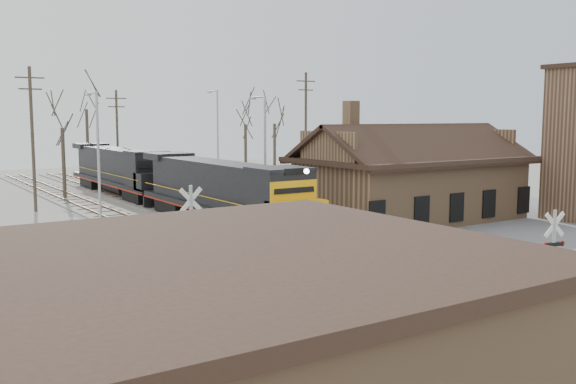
# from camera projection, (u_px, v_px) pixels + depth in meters

# --- Properties ---
(ground) EXTENTS (140.00, 140.00, 0.00)m
(ground) POSITION_uv_depth(u_px,v_px,m) (402.00, 283.00, 26.70)
(ground) COLOR gray
(ground) RESTS_ON ground
(road) EXTENTS (60.00, 9.00, 0.03)m
(road) POSITION_uv_depth(u_px,v_px,m) (403.00, 283.00, 26.70)
(road) COLOR slate
(road) RESTS_ON ground
(parking_lot) EXTENTS (22.00, 26.00, 0.03)m
(parking_lot) POSITION_uv_depth(u_px,v_px,m) (572.00, 228.00, 39.80)
(parking_lot) COLOR slate
(parking_lot) RESTS_ON ground
(track_main) EXTENTS (3.40, 90.00, 0.24)m
(track_main) POSITION_uv_depth(u_px,v_px,m) (232.00, 229.00, 39.16)
(track_main) COLOR gray
(track_main) RESTS_ON ground
(track_siding) EXTENTS (3.40, 90.00, 0.24)m
(track_siding) POSITION_uv_depth(u_px,v_px,m) (162.00, 236.00, 36.71)
(track_siding) COLOR gray
(track_siding) RESTS_ON ground
(depot) EXTENTS (15.20, 9.31, 7.90)m
(depot) POSITION_uv_depth(u_px,v_px,m) (411.00, 184.00, 42.91)
(depot) COLOR #9D7451
(depot) RESTS_ON ground
(commercial_building) EXTENTS (12.40, 10.40, 4.30)m
(commercial_building) POSITION_uv_depth(u_px,v_px,m) (201.00, 357.00, 12.73)
(commercial_building) COLOR #9D7451
(commercial_building) RESTS_ON ground
(locomotive_lead) EXTENTS (2.87, 19.21, 4.26)m
(locomotive_lead) POSITION_uv_depth(u_px,v_px,m) (224.00, 192.00, 39.68)
(locomotive_lead) COLOR black
(locomotive_lead) RESTS_ON ground
(locomotive_trailing) EXTENTS (2.87, 19.21, 4.04)m
(locomotive_trailing) POSITION_uv_depth(u_px,v_px,m) (121.00, 170.00, 55.88)
(locomotive_trailing) COLOR black
(locomotive_trailing) RESTS_ON ground
(crossbuck_near) EXTENTS (1.02, 0.28, 3.58)m
(crossbuck_near) POSITION_uv_depth(u_px,v_px,m) (553.00, 261.00, 23.14)
(crossbuck_near) COLOR #A5A8AD
(crossbuck_near) RESTS_ON ground
(crossbuck_far) EXTENTS (1.17, 0.31, 4.10)m
(crossbuck_far) POSITION_uv_depth(u_px,v_px,m) (192.00, 238.00, 26.47)
(crossbuck_far) COLOR #A5A8AD
(crossbuck_far) RESTS_ON ground
(streetlight_a) EXTENTS (0.25, 2.04, 8.47)m
(streetlight_a) POSITION_uv_depth(u_px,v_px,m) (98.00, 151.00, 40.13)
(streetlight_a) COLOR #A5A8AD
(streetlight_a) RESTS_ON ground
(streetlight_b) EXTENTS (0.25, 2.04, 8.36)m
(streetlight_b) POSITION_uv_depth(u_px,v_px,m) (264.00, 148.00, 45.34)
(streetlight_b) COLOR #A5A8AD
(streetlight_b) RESTS_ON ground
(streetlight_c) EXTENTS (0.25, 2.04, 9.49)m
(streetlight_c) POSITION_uv_depth(u_px,v_px,m) (217.00, 133.00, 63.25)
(streetlight_c) COLOR #A5A8AD
(streetlight_c) RESTS_ON ground
(utility_pole_a) EXTENTS (2.00, 0.24, 10.45)m
(utility_pole_a) POSITION_uv_depth(u_px,v_px,m) (32.00, 137.00, 46.12)
(utility_pole_a) COLOR #382D23
(utility_pole_a) RESTS_ON ground
(utility_pole_b) EXTENTS (2.00, 0.24, 9.43)m
(utility_pole_b) POSITION_uv_depth(u_px,v_px,m) (117.00, 137.00, 62.28)
(utility_pole_b) COLOR #382D23
(utility_pole_b) RESTS_ON ground
(utility_pole_c) EXTENTS (2.00, 0.24, 10.92)m
(utility_pole_c) POSITION_uv_depth(u_px,v_px,m) (306.00, 129.00, 59.38)
(utility_pole_c) COLOR #382D23
(utility_pole_c) RESTS_ON ground
(tree_b) EXTENTS (3.97, 3.97, 9.72)m
(tree_b) POSITION_uv_depth(u_px,v_px,m) (62.00, 116.00, 53.11)
(tree_b) COLOR #382D23
(tree_b) RESTS_ON ground
(tree_c) EXTENTS (5.09, 5.09, 12.47)m
(tree_c) POSITION_uv_depth(u_px,v_px,m) (86.00, 97.00, 65.10)
(tree_c) COLOR #382D23
(tree_c) RESTS_ON ground
(tree_d) EXTENTS (4.05, 4.05, 9.93)m
(tree_d) POSITION_uv_depth(u_px,v_px,m) (245.00, 115.00, 66.69)
(tree_d) COLOR #382D23
(tree_d) RESTS_ON ground
(tree_e) EXTENTS (4.10, 4.10, 10.03)m
(tree_e) POSITION_uv_depth(u_px,v_px,m) (275.00, 114.00, 67.01)
(tree_e) COLOR #382D23
(tree_e) RESTS_ON ground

